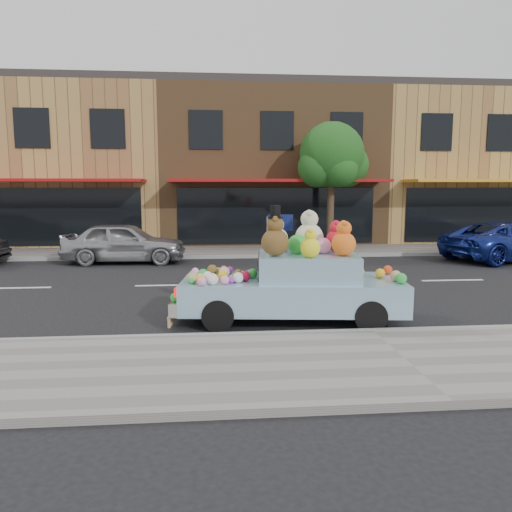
{
  "coord_description": "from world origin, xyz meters",
  "views": [
    {
      "loc": [
        -2.86,
        -13.42,
        2.66
      ],
      "look_at": [
        -1.94,
        -3.39,
        1.25
      ],
      "focal_mm": 35.0,
      "sensor_mm": 36.0,
      "label": 1
    }
  ],
  "objects": [
    {
      "name": "ground",
      "position": [
        0.0,
        0.0,
        0.0
      ],
      "size": [
        120.0,
        120.0,
        0.0
      ],
      "primitive_type": "plane",
      "color": "black",
      "rests_on": "ground"
    },
    {
      "name": "car_silver",
      "position": [
        -5.87,
        4.25,
        0.72
      ],
      "size": [
        4.27,
        1.85,
        1.43
      ],
      "primitive_type": "imported",
      "rotation": [
        0.0,
        0.0,
        1.53
      ],
      "color": "#A1A1A6",
      "rests_on": "ground"
    },
    {
      "name": "near_sidewalk",
      "position": [
        0.0,
        -6.5,
        0.06
      ],
      "size": [
        60.0,
        3.0,
        0.12
      ],
      "primitive_type": "cube",
      "color": "gray",
      "rests_on": "ground"
    },
    {
      "name": "street_tree",
      "position": [
        2.03,
        6.55,
        3.69
      ],
      "size": [
        3.0,
        2.7,
        5.22
      ],
      "color": "#38281C",
      "rests_on": "ground"
    },
    {
      "name": "art_car",
      "position": [
        -1.23,
        -3.83,
        0.8
      ],
      "size": [
        4.65,
        2.23,
        2.31
      ],
      "rotation": [
        0.0,
        0.0,
        -0.11
      ],
      "color": "black",
      "rests_on": "ground"
    },
    {
      "name": "far_sidewalk",
      "position": [
        0.0,
        6.5,
        0.06
      ],
      "size": [
        60.0,
        3.0,
        0.12
      ],
      "primitive_type": "cube",
      "color": "gray",
      "rests_on": "ground"
    },
    {
      "name": "far_kerb",
      "position": [
        0.0,
        5.0,
        0.07
      ],
      "size": [
        60.0,
        0.12,
        0.13
      ],
      "primitive_type": "cube",
      "color": "gray",
      "rests_on": "ground"
    },
    {
      "name": "storefront_right",
      "position": [
        10.0,
        11.97,
        3.64
      ],
      "size": [
        10.0,
        9.8,
        7.3
      ],
      "color": "#AC8648",
      "rests_on": "ground"
    },
    {
      "name": "car_blue",
      "position": [
        7.91,
        3.61,
        0.69
      ],
      "size": [
        5.45,
        3.66,
        1.39
      ],
      "primitive_type": "imported",
      "rotation": [
        0.0,
        0.0,
        1.87
      ],
      "color": "navy",
      "rests_on": "ground"
    },
    {
      "name": "storefront_mid",
      "position": [
        0.0,
        11.97,
        3.64
      ],
      "size": [
        10.0,
        9.8,
        7.3
      ],
      "color": "brown",
      "rests_on": "ground"
    },
    {
      "name": "near_kerb",
      "position": [
        0.0,
        -5.0,
        0.07
      ],
      "size": [
        60.0,
        0.12,
        0.13
      ],
      "primitive_type": "cube",
      "color": "gray",
      "rests_on": "ground"
    },
    {
      "name": "storefront_left",
      "position": [
        -10.0,
        11.97,
        3.64
      ],
      "size": [
        10.0,
        9.8,
        7.3
      ],
      "color": "#AC8648",
      "rests_on": "ground"
    }
  ]
}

